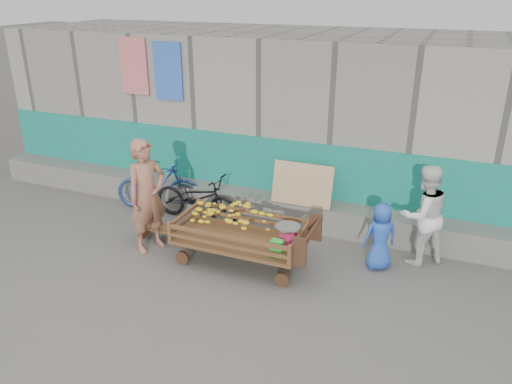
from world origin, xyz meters
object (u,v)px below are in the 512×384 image
at_px(bicycle_dark, 197,198).
at_px(bicycle_blue, 158,185).
at_px(woman, 423,215).
at_px(child, 380,236).
at_px(banana_cart, 238,227).
at_px(vendor_man, 147,196).
at_px(bench, 164,231).

bearing_deg(bicycle_dark, bicycle_blue, 81.85).
bearing_deg(woman, child, 0.83).
xyz_separation_m(banana_cart, bicycle_blue, (-2.12, 1.24, -0.13)).
xyz_separation_m(vendor_man, bicycle_dark, (0.19, 1.14, -0.45)).
distance_m(vendor_man, woman, 4.04).
height_order(woman, bicycle_dark, woman).
relative_size(banana_cart, vendor_man, 1.16).
relative_size(bicycle_dark, bicycle_blue, 1.07).
relative_size(woman, bicycle_dark, 0.94).
height_order(woman, bicycle_blue, woman).
relative_size(vendor_man, bicycle_dark, 1.09).
distance_m(vendor_man, bicycle_blue, 1.55).
height_order(banana_cart, child, child).
xyz_separation_m(vendor_man, woman, (3.88, 1.13, -0.12)).
distance_m(banana_cart, bicycle_blue, 2.46).
height_order(banana_cart, woman, woman).
height_order(child, bicycle_dark, child).
xyz_separation_m(bench, bicycle_blue, (-0.73, 1.03, 0.29)).
bearing_deg(bicycle_dark, bench, 174.05).
bearing_deg(bicycle_blue, bench, -164.11).
distance_m(bicycle_dark, bicycle_blue, 0.90).
bearing_deg(vendor_man, bicycle_blue, 51.08).
xyz_separation_m(banana_cart, child, (1.92, 0.64, -0.08)).
bearing_deg(woman, banana_cart, -13.66).
height_order(woman, child, woman).
bearing_deg(bicycle_dark, woman, -86.48).
distance_m(bench, bicycle_blue, 1.30).
relative_size(banana_cart, bicycle_dark, 1.27).
relative_size(vendor_man, child, 1.74).
relative_size(banana_cart, child, 2.02).
height_order(bench, bicycle_blue, bicycle_blue).
bearing_deg(child, banana_cart, -14.73).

